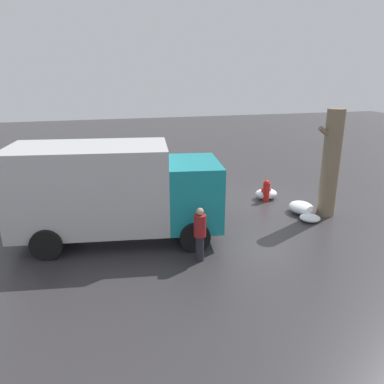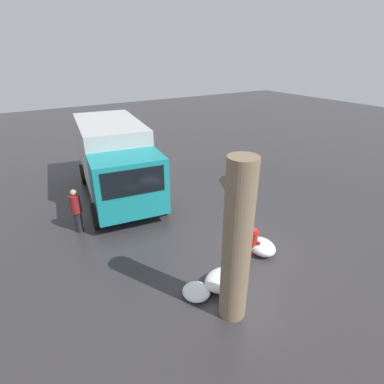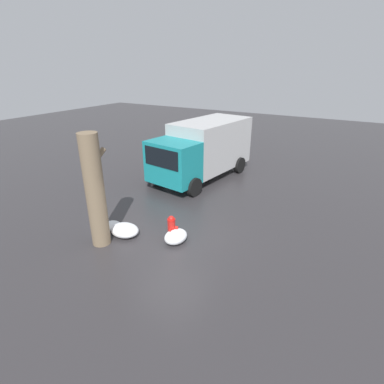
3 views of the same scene
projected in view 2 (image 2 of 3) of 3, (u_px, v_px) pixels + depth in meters
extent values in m
plane|color=#333033|center=(252.00, 253.00, 9.19)|extent=(60.00, 60.00, 0.00)
cylinder|color=red|center=(253.00, 243.00, 9.03)|extent=(0.27, 0.27, 0.73)
cylinder|color=red|center=(254.00, 232.00, 8.86)|extent=(0.29, 0.29, 0.06)
sphere|color=red|center=(254.00, 231.00, 8.85)|extent=(0.23, 0.23, 0.23)
cylinder|color=red|center=(256.00, 238.00, 9.12)|extent=(0.14, 0.13, 0.11)
cylinder|color=red|center=(247.00, 239.00, 9.10)|extent=(0.12, 0.12, 0.09)
cylinder|color=red|center=(259.00, 243.00, 8.89)|extent=(0.12, 0.12, 0.09)
cylinder|color=#7F6B51|center=(237.00, 244.00, 6.29)|extent=(0.63, 0.63, 3.88)
cylinder|color=#7F6B51|center=(231.00, 193.00, 6.04)|extent=(0.72, 0.18, 0.57)
cube|color=teal|center=(129.00, 184.00, 10.31)|extent=(1.94, 2.62, 2.00)
cube|color=black|center=(134.00, 182.00, 9.47)|extent=(0.32, 2.01, 0.88)
cube|color=#BCBCBC|center=(112.00, 151.00, 12.79)|extent=(4.97, 3.06, 2.56)
cylinder|color=black|center=(163.00, 203.00, 11.25)|extent=(0.93, 0.41, 0.90)
cylinder|color=black|center=(96.00, 215.00, 10.37)|extent=(0.93, 0.41, 0.90)
cylinder|color=black|center=(135.00, 166.00, 14.74)|extent=(0.93, 0.41, 0.90)
cylinder|color=black|center=(84.00, 174.00, 13.86)|extent=(0.93, 0.41, 0.90)
cylinder|color=#23232D|center=(79.00, 222.00, 10.14)|extent=(0.23, 0.23, 0.75)
cylinder|color=maroon|center=(75.00, 204.00, 9.84)|extent=(0.34, 0.34, 0.62)
sphere|color=tan|center=(73.00, 193.00, 9.66)|extent=(0.20, 0.20, 0.20)
ellipsoid|color=white|center=(196.00, 292.00, 7.56)|extent=(0.73, 0.70, 0.23)
ellipsoid|color=white|center=(261.00, 247.00, 9.12)|extent=(0.94, 0.73, 0.44)
ellipsoid|color=white|center=(224.00, 280.00, 7.81)|extent=(0.87, 1.08, 0.43)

